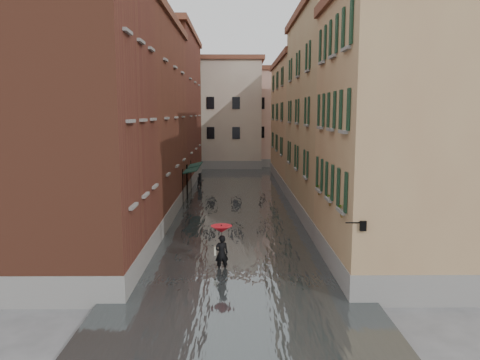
{
  "coord_description": "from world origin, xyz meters",
  "views": [
    {
      "loc": [
        -0.07,
        -21.8,
        6.89
      ],
      "look_at": [
        0.19,
        5.11,
        3.0
      ],
      "focal_mm": 35.0,
      "sensor_mm": 36.0,
      "label": 1
    }
  ],
  "objects": [
    {
      "name": "awning_far",
      "position": [
        -3.49,
        16.95,
        2.47
      ],
      "size": [
        1.09,
        3.09,
        2.8
      ],
      "color": "#153127",
      "rests_on": "ground"
    },
    {
      "name": "building_right_mid",
      "position": [
        7.0,
        9.0,
        6.5
      ],
      "size": [
        6.0,
        14.0,
        13.0
      ],
      "primitive_type": "cube",
      "color": "tan",
      "rests_on": "ground"
    },
    {
      "name": "awning_near",
      "position": [
        -3.49,
        13.5,
        2.46
      ],
      "size": [
        1.09,
        2.78,
        2.8
      ],
      "color": "#153127",
      "rests_on": "ground"
    },
    {
      "name": "building_left_near",
      "position": [
        -7.0,
        -2.0,
        6.5
      ],
      "size": [
        6.0,
        8.0,
        13.0
      ],
      "primitive_type": "cube",
      "color": "brown",
      "rests_on": "ground"
    },
    {
      "name": "building_left_mid",
      "position": [
        -7.0,
        9.0,
        6.25
      ],
      "size": [
        6.0,
        14.0,
        12.5
      ],
      "primitive_type": "cube",
      "color": "#612B1E",
      "rests_on": "ground"
    },
    {
      "name": "pedestrian_main",
      "position": [
        -0.69,
        -2.17,
        1.25
      ],
      "size": [
        0.95,
        0.95,
        2.06
      ],
      "color": "black",
      "rests_on": "ground"
    },
    {
      "name": "floodwater",
      "position": [
        0.0,
        13.0,
        0.1
      ],
      "size": [
        10.0,
        60.0,
        0.2
      ],
      "primitive_type": "cube",
      "color": "#484E4F",
      "rests_on": "ground"
    },
    {
      "name": "building_right_near",
      "position": [
        7.0,
        -2.0,
        5.75
      ],
      "size": [
        6.0,
        8.0,
        11.5
      ],
      "primitive_type": "cube",
      "color": "#A27A53",
      "rests_on": "ground"
    },
    {
      "name": "ground",
      "position": [
        0.0,
        0.0,
        0.0
      ],
      "size": [
        120.0,
        120.0,
        0.0
      ],
      "primitive_type": "plane",
      "color": "#57575A",
      "rests_on": "ground"
    },
    {
      "name": "building_right_far",
      "position": [
        7.0,
        24.0,
        5.75
      ],
      "size": [
        6.0,
        16.0,
        11.5
      ],
      "primitive_type": "cube",
      "color": "#A27A53",
      "rests_on": "ground"
    },
    {
      "name": "pedestrian_far",
      "position": [
        -3.28,
        20.2,
        0.73
      ],
      "size": [
        0.87,
        0.79,
        1.46
      ],
      "primitive_type": "imported",
      "rotation": [
        0.0,
        0.0,
        0.41
      ],
      "color": "black",
      "rests_on": "ground"
    },
    {
      "name": "building_end_pink",
      "position": [
        6.0,
        40.0,
        6.0
      ],
      "size": [
        10.0,
        9.0,
        12.0
      ],
      "primitive_type": "cube",
      "color": "tan",
      "rests_on": "ground"
    },
    {
      "name": "wall_lantern",
      "position": [
        4.33,
        -6.0,
        3.01
      ],
      "size": [
        0.71,
        0.22,
        0.35
      ],
      "color": "black",
      "rests_on": "ground"
    },
    {
      "name": "building_end_cream",
      "position": [
        -3.0,
        38.0,
        6.5
      ],
      "size": [
        12.0,
        9.0,
        13.0
      ],
      "primitive_type": "cube",
      "color": "beige",
      "rests_on": "ground"
    },
    {
      "name": "building_left_far",
      "position": [
        -7.0,
        24.0,
        7.0
      ],
      "size": [
        6.0,
        16.0,
        14.0
      ],
      "primitive_type": "cube",
      "color": "brown",
      "rests_on": "ground"
    },
    {
      "name": "window_planters",
      "position": [
        4.12,
        -1.95,
        3.51
      ],
      "size": [
        0.59,
        5.78,
        0.84
      ],
      "color": "#945930",
      "rests_on": "ground"
    }
  ]
}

